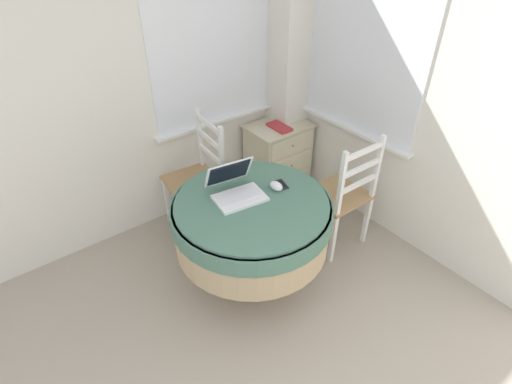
{
  "coord_description": "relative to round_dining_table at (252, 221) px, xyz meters",
  "views": [
    {
      "loc": [
        -0.19,
        0.06,
        2.28
      ],
      "look_at": [
        1.16,
        1.83,
        0.68
      ],
      "focal_mm": 28.0,
      "sensor_mm": 36.0,
      "label": 1
    }
  ],
  "objects": [
    {
      "name": "corner_room_shell",
      "position": [
        0.33,
        0.12,
        0.68
      ],
      "size": [
        4.57,
        4.67,
        2.55
      ],
      "color": "white",
      "rests_on": "ground_plane"
    },
    {
      "name": "book_on_cabinet",
      "position": [
        0.95,
        0.85,
        0.06
      ],
      "size": [
        0.13,
        0.24,
        0.02
      ],
      "color": "#BC3338",
      "rests_on": "corner_cabinet"
    },
    {
      "name": "laptop",
      "position": [
        -0.04,
        0.12,
        0.2
      ],
      "size": [
        0.36,
        0.36,
        0.21
      ],
      "color": "white",
      "rests_on": "round_dining_table"
    },
    {
      "name": "round_dining_table",
      "position": [
        0.0,
        0.0,
        0.0
      ],
      "size": [
        1.05,
        1.05,
        0.76
      ],
      "color": "#4C3D2D",
      "rests_on": "ground_plane"
    },
    {
      "name": "dining_chair_near_right_window",
      "position": [
        0.82,
        -0.06,
        -0.13
      ],
      "size": [
        0.44,
        0.41,
        0.99
      ],
      "color": "#A87F51",
      "rests_on": "ground_plane"
    },
    {
      "name": "corner_cabinet",
      "position": [
        0.98,
        0.89,
        -0.28
      ],
      "size": [
        0.57,
        0.42,
        0.65
      ],
      "color": "beige",
      "rests_on": "ground_plane"
    },
    {
      "name": "computer_mouse",
      "position": [
        0.21,
        0.01,
        0.19
      ],
      "size": [
        0.07,
        0.1,
        0.05
      ],
      "color": "white",
      "rests_on": "round_dining_table"
    },
    {
      "name": "cell_phone",
      "position": [
        0.27,
        0.02,
        0.16
      ],
      "size": [
        0.08,
        0.12,
        0.01
      ],
      "color": "black",
      "rests_on": "round_dining_table"
    },
    {
      "name": "dining_chair_near_back_window",
      "position": [
        0.06,
        0.82,
        -0.13
      ],
      "size": [
        0.44,
        0.46,
        0.99
      ],
      "color": "#A87F51",
      "rests_on": "ground_plane"
    }
  ]
}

